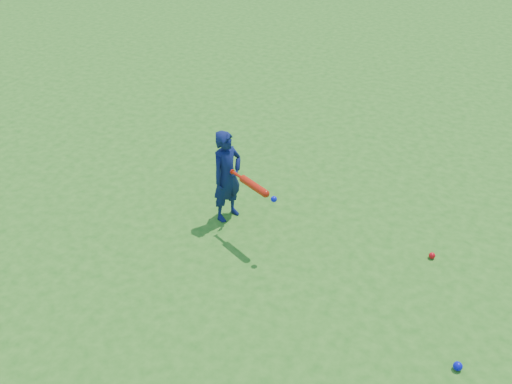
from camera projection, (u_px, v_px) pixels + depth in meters
ground at (202, 203)px, 6.78m from camera, size 80.00×80.00×0.00m
child at (227, 176)px, 6.26m from camera, size 0.38×0.46×1.08m
ground_ball_red at (432, 255)px, 5.92m from camera, size 0.07×0.07×0.07m
ground_ball_blue at (458, 366)px, 4.72m from camera, size 0.08×0.08×0.08m
bat_swing at (256, 187)px, 5.79m from camera, size 0.64×0.37×0.08m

